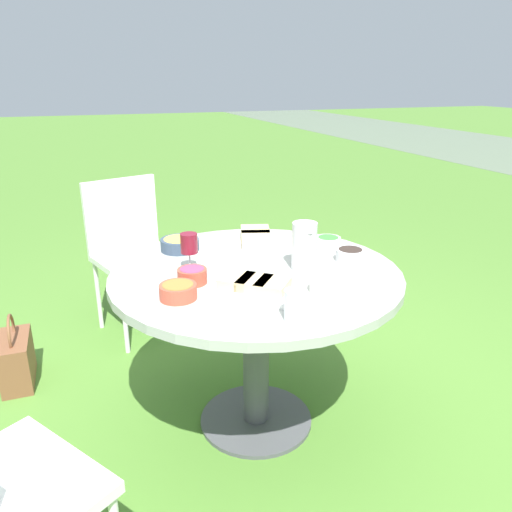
% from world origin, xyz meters
% --- Properties ---
extents(ground_plane, '(40.00, 40.00, 0.00)m').
position_xyz_m(ground_plane, '(0.00, 0.00, 0.00)').
color(ground_plane, '#4C7A2D').
extents(dining_table, '(1.15, 1.15, 0.72)m').
position_xyz_m(dining_table, '(0.00, 0.00, 0.60)').
color(dining_table, '#4C4C51').
rests_on(dining_table, ground_plane).
extents(chair_near_left, '(0.54, 0.55, 0.89)m').
position_xyz_m(chair_near_left, '(-1.11, -0.37, 0.52)').
color(chair_near_left, silver).
rests_on(chair_near_left, ground_plane).
extents(water_pitcher, '(0.11, 0.10, 0.19)m').
position_xyz_m(water_pitcher, '(0.05, 0.18, 0.81)').
color(water_pitcher, silver).
rests_on(water_pitcher, dining_table).
extents(wine_glass, '(0.07, 0.07, 0.16)m').
position_xyz_m(wine_glass, '(-0.07, -0.25, 0.83)').
color(wine_glass, silver).
rests_on(wine_glass, dining_table).
extents(platter_bread_main, '(0.43, 0.30, 0.07)m').
position_xyz_m(platter_bread_main, '(-0.26, 0.09, 0.75)').
color(platter_bread_main, white).
rests_on(platter_bread_main, dining_table).
extents(platter_charcuterie, '(0.34, 0.35, 0.06)m').
position_xyz_m(platter_charcuterie, '(0.21, -0.08, 0.74)').
color(platter_charcuterie, white).
rests_on(platter_charcuterie, dining_table).
extents(bowl_fries, '(0.17, 0.17, 0.05)m').
position_xyz_m(bowl_fries, '(-0.34, -0.23, 0.75)').
color(bowl_fries, '#334256').
rests_on(bowl_fries, dining_table).
extents(bowl_salad, '(0.11, 0.11, 0.06)m').
position_xyz_m(bowl_salad, '(-0.13, 0.39, 0.75)').
color(bowl_salad, silver).
rests_on(bowl_salad, dining_table).
extents(bowl_olives, '(0.12, 0.12, 0.05)m').
position_xyz_m(bowl_olives, '(0.03, 0.40, 0.75)').
color(bowl_olives, silver).
rests_on(bowl_olives, dining_table).
extents(bowl_dip_red, '(0.11, 0.11, 0.06)m').
position_xyz_m(bowl_dip_red, '(0.04, -0.27, 0.75)').
color(bowl_dip_red, '#B74733').
rests_on(bowl_dip_red, dining_table).
extents(bowl_dip_cream, '(0.17, 0.17, 0.05)m').
position_xyz_m(bowl_dip_cream, '(0.30, 0.19, 0.74)').
color(bowl_dip_cream, white).
rests_on(bowl_dip_cream, dining_table).
extents(bowl_roasted_veg, '(0.13, 0.13, 0.05)m').
position_xyz_m(bowl_roasted_veg, '(0.16, -0.34, 0.75)').
color(bowl_roasted_veg, '#B74733').
rests_on(bowl_roasted_veg, dining_table).
extents(cup_water_near, '(0.07, 0.07, 0.10)m').
position_xyz_m(cup_water_near, '(0.44, -0.03, 0.77)').
color(cup_water_near, silver).
rests_on(cup_water_near, dining_table).
extents(handbag, '(0.30, 0.14, 0.37)m').
position_xyz_m(handbag, '(-0.69, -1.01, 0.13)').
color(handbag, brown).
rests_on(handbag, ground_plane).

